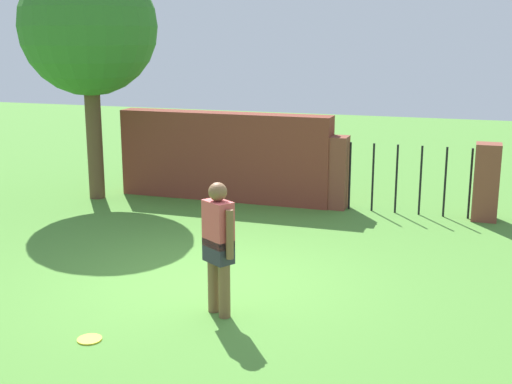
# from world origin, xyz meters

# --- Properties ---
(ground_plane) EXTENTS (40.00, 40.00, 0.00)m
(ground_plane) POSITION_xyz_m (0.00, 0.00, 0.00)
(ground_plane) COLOR #4C8433
(brick_wall) EXTENTS (4.39, 0.50, 1.77)m
(brick_wall) POSITION_xyz_m (-1.50, 4.51, 0.88)
(brick_wall) COLOR brown
(brick_wall) RESTS_ON ground
(tree) EXTENTS (2.69, 2.69, 4.78)m
(tree) POSITION_xyz_m (-4.02, 3.77, 3.41)
(tree) COLOR brown
(tree) RESTS_ON ground
(person) EXTENTS (0.47, 0.38, 1.62)m
(person) POSITION_xyz_m (0.54, -0.95, 0.90)
(person) COLOR brown
(person) RESTS_ON ground
(fence_gate) EXTENTS (3.18, 0.44, 1.40)m
(fence_gate) POSITION_xyz_m (2.16, 4.51, 0.70)
(fence_gate) COLOR brown
(fence_gate) RESTS_ON ground
(frisbee_yellow) EXTENTS (0.27, 0.27, 0.02)m
(frisbee_yellow) POSITION_xyz_m (-0.56, -2.06, 0.01)
(frisbee_yellow) COLOR yellow
(frisbee_yellow) RESTS_ON ground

